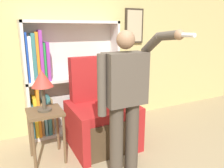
{
  "coord_description": "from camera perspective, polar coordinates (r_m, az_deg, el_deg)",
  "views": [
    {
      "loc": [
        -0.88,
        -1.41,
        1.64
      ],
      "look_at": [
        0.26,
        0.85,
        0.99
      ],
      "focal_mm": 35.0,
      "sensor_mm": 36.0,
      "label": 1
    }
  ],
  "objects": [
    {
      "name": "armchair",
      "position": [
        3.17,
        -3.07,
        -8.9
      ],
      "size": [
        0.88,
        0.82,
        1.25
      ],
      "color": "#4C3823",
      "rests_on": "ground_plane"
    },
    {
      "name": "table_lamp",
      "position": [
        2.69,
        -17.78,
        0.82
      ],
      "size": [
        0.26,
        0.26,
        0.5
      ],
      "color": "#4C4233",
      "rests_on": "side_table"
    },
    {
      "name": "side_table",
      "position": [
        2.85,
        -16.99,
        -9.2
      ],
      "size": [
        0.41,
        0.41,
        0.67
      ],
      "color": "brown",
      "rests_on": "ground_plane"
    },
    {
      "name": "wall_back",
      "position": [
        3.56,
        -12.53,
        10.18
      ],
      "size": [
        8.0,
        0.11,
        2.8
      ],
      "color": "tan",
      "rests_on": "ground_plane"
    },
    {
      "name": "bookcase",
      "position": [
        3.46,
        -12.98,
        0.81
      ],
      "size": [
        1.48,
        0.28,
        1.75
      ],
      "color": "silver",
      "rests_on": "ground_plane"
    },
    {
      "name": "person_standing",
      "position": [
        2.32,
        3.48,
        -3.45
      ],
      "size": [
        0.59,
        0.78,
        1.63
      ],
      "color": "#473D33",
      "rests_on": "ground_plane"
    }
  ]
}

